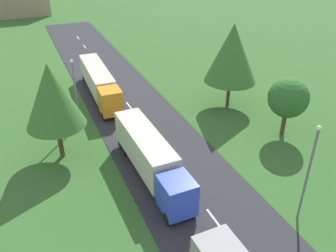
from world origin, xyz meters
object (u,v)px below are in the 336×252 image
tree_oak (52,96)px  lamppost_third (75,89)px  truck_third (99,81)px  tree_pine (288,98)px  truck_second (150,156)px  lamppost_second (309,170)px  tree_elm (232,53)px

tree_oak → lamppost_third: bearing=63.7°
truck_third → lamppost_third: 7.94m
truck_third → tree_pine: tree_pine is taller
lamppost_third → truck_third: bearing=58.4°
tree_oak → truck_third: bearing=60.8°
truck_third → lamppost_third: lamppost_third is taller
truck_second → lamppost_second: bearing=-47.5°
truck_second → tree_pine: 16.10m
tree_elm → lamppost_third: bearing=171.9°
truck_third → tree_oak: (-6.87, -12.30, 4.44)m
truck_third → lamppost_third: size_ratio=1.93×
truck_second → lamppost_second: (8.64, -9.44, 2.41)m
truck_third → tree_elm: bearing=-32.8°
lamppost_second → tree_pine: 13.03m
truck_second → lamppost_third: lamppost_third is taller
truck_second → tree_elm: size_ratio=1.27×
truck_third → lamppost_second: 29.60m
lamppost_third → tree_pine: size_ratio=1.20×
lamppost_second → truck_third: bearing=107.1°
lamppost_second → lamppost_third: 25.12m
lamppost_second → tree_oak: bearing=134.3°
lamppost_third → tree_pine: bearing=-28.6°
truck_second → truck_third: truck_second is taller
tree_pine → tree_oak: bearing=167.4°
truck_second → tree_oak: 10.39m
truck_second → tree_oak: size_ratio=1.36×
tree_oak → tree_elm: tree_elm is taller
truck_third → tree_oak: 14.77m
lamppost_second → tree_elm: (5.41, 19.12, 2.22)m
truck_second → tree_elm: tree_elm is taller
truck_second → tree_elm: 17.68m
lamppost_second → tree_elm: size_ratio=0.80×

